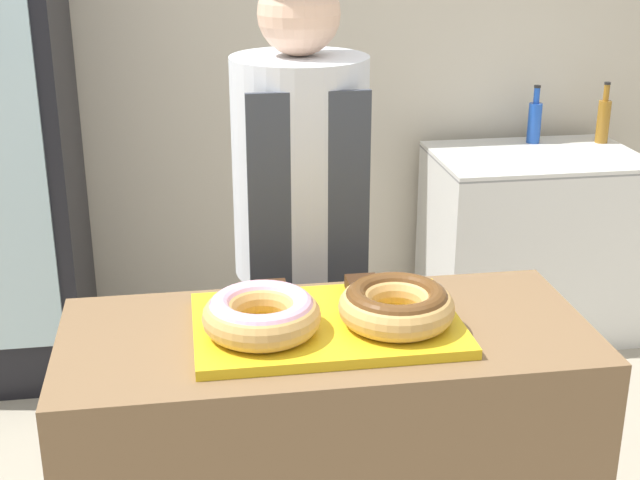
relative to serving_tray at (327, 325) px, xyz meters
The scene contains 10 objects.
wall_back 2.17m from the serving_tray, 90.00° to the left, with size 8.00×0.06×2.70m.
serving_tray is the anchor object (origin of this frame).
donut_light_glaze 0.17m from the serving_tray, 165.51° to the right, with size 0.26×0.26×0.08m.
donut_chocolate_glaze 0.17m from the serving_tray, 14.49° to the right, with size 0.26×0.26×0.08m.
brownie_back_left 0.18m from the serving_tray, 127.73° to the left, with size 0.08×0.08×0.03m.
brownie_back_right 0.18m from the serving_tray, 52.27° to the left, with size 0.08×0.08×0.03m.
baker_person 0.59m from the serving_tray, 87.94° to the left, with size 0.38×0.38×1.70m.
chest_freezer 2.18m from the serving_tray, 55.21° to the left, with size 0.88×0.60×0.82m.
bottle_blue 2.31m from the serving_tray, 56.83° to the left, with size 0.06×0.06×0.26m.
bottle_amber 2.46m from the serving_tray, 50.27° to the left, with size 0.06×0.06×0.27m.
Camera 1 is at (-0.30, -1.80, 1.82)m, focal length 50.00 mm.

